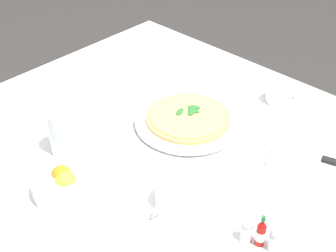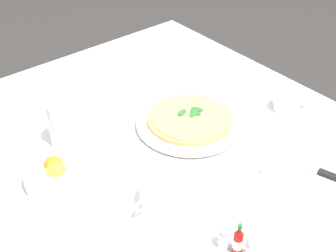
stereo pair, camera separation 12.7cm
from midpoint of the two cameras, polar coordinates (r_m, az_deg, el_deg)
dining_table at (r=1.35m, az=0.12°, el=-6.06°), size 1.11×1.11×0.74m
pizza_plate at (r=1.31m, az=5.46°, el=0.35°), size 0.30×0.30×0.02m
pizza at (r=1.30m, az=5.50°, el=0.86°), size 0.24×0.24×0.02m
coffee_cup_far_right at (r=1.06m, az=2.04°, el=-8.78°), size 0.13×0.13×0.06m
coffee_cup_left_edge at (r=1.41m, az=17.00°, el=2.58°), size 0.13×0.13×0.06m
water_glass_near_left at (r=1.23m, az=-10.10°, el=0.03°), size 0.07×0.07×0.12m
napkin_folded at (r=1.21m, az=20.40°, el=-5.72°), size 0.25×0.18×0.02m
dinner_knife at (r=1.20m, az=20.41°, el=-5.18°), size 0.19×0.08×0.01m
citrus_bowl at (r=1.13m, az=-10.63°, el=-5.97°), size 0.15×0.15×0.06m
hot_sauce_bottle at (r=0.99m, az=12.43°, el=-13.84°), size 0.02×0.02×0.08m
salt_shaker at (r=1.00m, az=10.74°, el=-13.57°), size 0.03×0.03×0.06m
pepper_shaker at (r=0.99m, az=14.02°, el=-14.78°), size 0.03×0.03×0.06m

